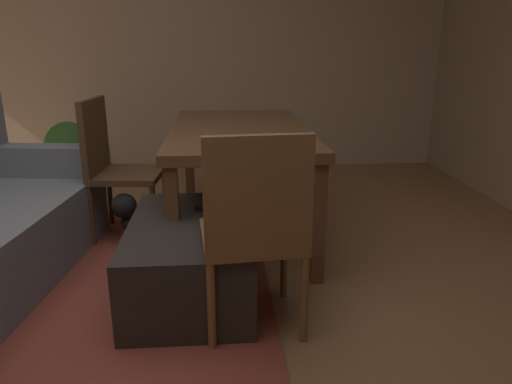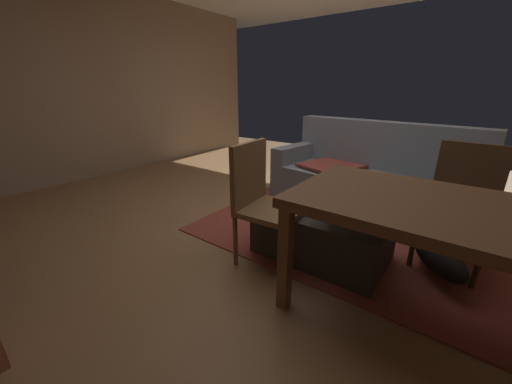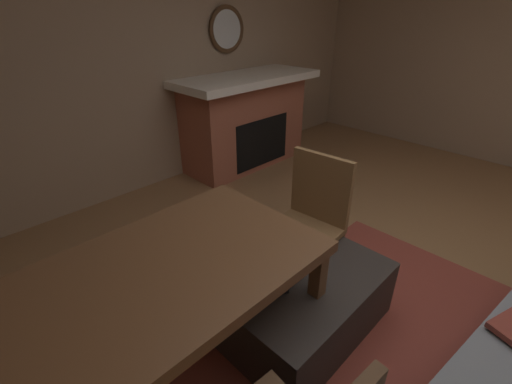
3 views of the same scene
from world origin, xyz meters
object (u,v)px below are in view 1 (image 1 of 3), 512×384
object	(u,v)px
dining_table	(239,139)
dining_chair_west	(254,224)
small_dog	(155,213)
tv_remote	(209,209)
ottoman_coffee_table	(191,258)
potted_plant	(69,149)
dining_chair_north	(113,161)

from	to	relation	value
dining_table	dining_chair_west	bearing A→B (deg)	-179.64
small_dog	tv_remote	bearing A→B (deg)	-148.51
ottoman_coffee_table	potted_plant	bearing A→B (deg)	30.17
dining_table	dining_chair_west	world-z (taller)	dining_chair_west
ottoman_coffee_table	dining_chair_west	world-z (taller)	dining_chair_west
tv_remote	dining_chair_north	xyz separation A→B (m)	(0.69, 0.64, 0.12)
dining_chair_west	small_dog	bearing A→B (deg)	26.63
dining_chair_north	potted_plant	distance (m)	1.38
tv_remote	dining_table	distance (m)	0.75
dining_chair_west	dining_chair_north	distance (m)	1.49
ottoman_coffee_table	dining_table	world-z (taller)	dining_table
dining_chair_north	dining_table	bearing A→B (deg)	-90.53
tv_remote	potted_plant	distance (m)	2.29
ottoman_coffee_table	potted_plant	distance (m)	2.38
ottoman_coffee_table	small_dog	xyz separation A→B (m)	(0.78, 0.28, -0.03)
ottoman_coffee_table	dining_table	xyz separation A→B (m)	(0.83, -0.29, 0.46)
small_dog	dining_chair_west	bearing A→B (deg)	-153.37
dining_table	small_dog	bearing A→B (deg)	95.80
ottoman_coffee_table	small_dog	size ratio (longest dim) A/B	1.73
dining_chair_north	ottoman_coffee_table	bearing A→B (deg)	-147.24
dining_chair_west	tv_remote	bearing A→B (deg)	20.57
ottoman_coffee_table	dining_chair_north	distance (m)	1.05
tv_remote	small_dog	bearing A→B (deg)	56.83
dining_chair_west	potted_plant	distance (m)	2.86
ottoman_coffee_table	dining_chair_west	xyz separation A→B (m)	(-0.39, -0.30, 0.33)
dining_table	dining_chair_north	bearing A→B (deg)	89.47
dining_chair_west	potted_plant	xyz separation A→B (m)	(2.44, 1.49, -0.17)
dining_chair_west	potted_plant	bearing A→B (deg)	31.50
dining_table	small_dog	distance (m)	0.76
tv_remote	ottoman_coffee_table	bearing A→B (deg)	173.37
tv_remote	potted_plant	bearing A→B (deg)	59.60
ottoman_coffee_table	dining_chair_west	bearing A→B (deg)	-142.09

